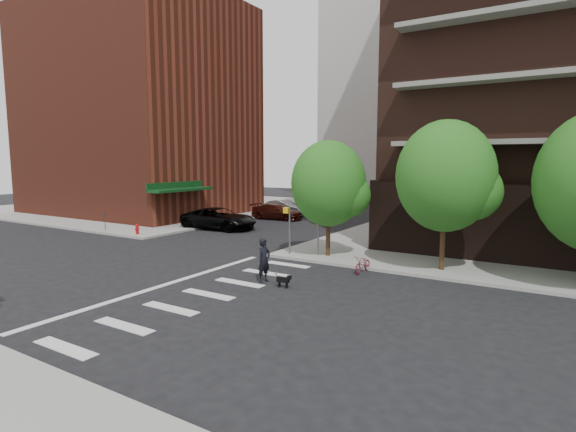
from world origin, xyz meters
TOP-DOWN VIEW (x-y plane):
  - ground at (0.00, 0.00)m, footprint 120.00×120.00m
  - sidewalk_nw at (-24.50, 23.50)m, footprint 31.00×33.00m
  - crosswalk at (2.21, -0.00)m, footprint 3.85×13.00m
  - midrise_nw at (-22.00, 18.00)m, footprint 21.40×15.50m
  - tree_a at (4.00, 8.50)m, footprint 4.00×4.00m
  - tree_b at (10.00, 8.50)m, footprint 4.50×4.50m
  - pedestrian_signal at (2.32, 7.92)m, footprint 2.18×0.67m
  - fire_hydrant at (-10.50, 7.80)m, footprint 0.24×0.24m
  - parking_meter at (-14.00, 7.80)m, footprint 0.10×0.08m
  - parked_car_black at (-7.77, 13.31)m, footprint 3.30×6.16m
  - parked_car_maroon at (-7.13, 20.53)m, footprint 2.25×4.89m
  - parked_car_silver at (-8.20, 23.44)m, footprint 1.60×4.49m
  - scooter at (6.85, 6.50)m, footprint 0.61×1.56m
  - dog_walker at (3.80, 2.71)m, footprint 0.75×0.55m
  - dog at (5.02, 2.39)m, footprint 0.65×0.20m

SIDE VIEW (x-z plane):
  - ground at x=0.00m, z-range 0.00..0.00m
  - crosswalk at x=2.21m, z-range 0.00..0.01m
  - sidewalk_nw at x=-24.50m, z-range 0.00..0.15m
  - dog at x=5.02m, z-range 0.07..0.62m
  - scooter at x=6.85m, z-range 0.00..0.81m
  - fire_hydrant at x=-10.50m, z-range 0.19..0.92m
  - parked_car_maroon at x=-7.13m, z-range 0.00..1.38m
  - parked_car_silver at x=-8.20m, z-range 0.00..1.48m
  - parked_car_black at x=-7.77m, z-range 0.00..1.65m
  - parking_meter at x=-14.00m, z-range 0.30..1.62m
  - dog_walker at x=3.80m, z-range 0.00..1.92m
  - pedestrian_signal at x=2.32m, z-range 0.55..3.15m
  - tree_a at x=4.00m, z-range 1.09..6.99m
  - tree_b at x=10.00m, z-range 1.22..7.87m
  - midrise_nw at x=-22.00m, z-range 0.15..20.15m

